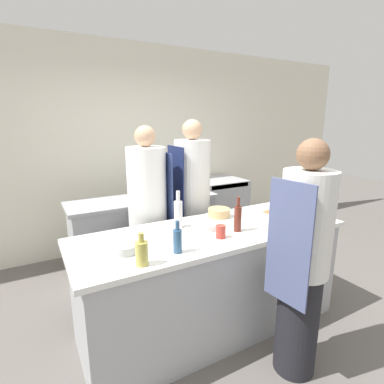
{
  "coord_description": "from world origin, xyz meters",
  "views": [
    {
      "loc": [
        -1.29,
        -1.97,
        1.79
      ],
      "look_at": [
        0.0,
        0.35,
        1.15
      ],
      "focal_mm": 28.0,
      "sensor_mm": 36.0,
      "label": 1
    }
  ],
  "objects_px": {
    "bowl_prep_small": "(204,226)",
    "bottle_olive_oil": "(275,223)",
    "bottle_vinegar": "(177,240)",
    "chef_at_prep_near": "(302,263)",
    "bottle_cooking_oil": "(142,252)",
    "bottle_sauce": "(178,213)",
    "chef_at_pass_far": "(192,206)",
    "chef_at_stove": "(148,217)",
    "bowl_mixing_large": "(124,249)",
    "cup": "(221,232)",
    "bottle_wine": "(238,218)",
    "oven_range": "(217,208)",
    "bowl_ceramic_blue": "(219,213)"
  },
  "relations": [
    {
      "from": "bottle_vinegar",
      "to": "chef_at_prep_near",
      "type": "bearing_deg",
      "value": -32.36
    },
    {
      "from": "bowl_prep_small",
      "to": "chef_at_pass_far",
      "type": "bearing_deg",
      "value": 69.32
    },
    {
      "from": "oven_range",
      "to": "cup",
      "type": "xyz_separation_m",
      "value": [
        -1.25,
        -1.91,
        0.5
      ]
    },
    {
      "from": "bottle_cooking_oil",
      "to": "cup",
      "type": "distance_m",
      "value": 0.7
    },
    {
      "from": "bottle_cooking_oil",
      "to": "oven_range",
      "type": "bearing_deg",
      "value": 46.5
    },
    {
      "from": "chef_at_prep_near",
      "to": "bowl_mixing_large",
      "type": "xyz_separation_m",
      "value": [
        -1.04,
        0.63,
        0.09
      ]
    },
    {
      "from": "oven_range",
      "to": "chef_at_pass_far",
      "type": "height_order",
      "value": "chef_at_pass_far"
    },
    {
      "from": "chef_at_stove",
      "to": "bowl_mixing_large",
      "type": "xyz_separation_m",
      "value": [
        -0.46,
        -0.74,
        0.06
      ]
    },
    {
      "from": "chef_at_prep_near",
      "to": "cup",
      "type": "bearing_deg",
      "value": 23.82
    },
    {
      "from": "chef_at_pass_far",
      "to": "bottle_olive_oil",
      "type": "distance_m",
      "value": 1.03
    },
    {
      "from": "chef_at_pass_far",
      "to": "bottle_sauce",
      "type": "distance_m",
      "value": 0.68
    },
    {
      "from": "bottle_vinegar",
      "to": "bottle_sauce",
      "type": "distance_m",
      "value": 0.5
    },
    {
      "from": "bowl_mixing_large",
      "to": "bowl_prep_small",
      "type": "height_order",
      "value": "bowl_mixing_large"
    },
    {
      "from": "bowl_prep_small",
      "to": "chef_at_stove",
      "type": "bearing_deg",
      "value": 113.69
    },
    {
      "from": "chef_at_stove",
      "to": "bottle_wine",
      "type": "bearing_deg",
      "value": 34.73
    },
    {
      "from": "bowl_prep_small",
      "to": "bottle_cooking_oil",
      "type": "bearing_deg",
      "value": -151.89
    },
    {
      "from": "chef_at_pass_far",
      "to": "bowl_prep_small",
      "type": "xyz_separation_m",
      "value": [
        -0.25,
        -0.65,
        0.03
      ]
    },
    {
      "from": "bowl_prep_small",
      "to": "bottle_olive_oil",
      "type": "bearing_deg",
      "value": -37.4
    },
    {
      "from": "chef_at_pass_far",
      "to": "bottle_cooking_oil",
      "type": "bearing_deg",
      "value": 138.12
    },
    {
      "from": "oven_range",
      "to": "chef_at_prep_near",
      "type": "relative_size",
      "value": 0.54
    },
    {
      "from": "bottle_wine",
      "to": "bowl_prep_small",
      "type": "relative_size",
      "value": 1.32
    },
    {
      "from": "bottle_vinegar",
      "to": "bottle_cooking_oil",
      "type": "distance_m",
      "value": 0.28
    },
    {
      "from": "bottle_olive_oil",
      "to": "bowl_mixing_large",
      "type": "distance_m",
      "value": 1.21
    },
    {
      "from": "chef_at_prep_near",
      "to": "bowl_prep_small",
      "type": "distance_m",
      "value": 0.83
    },
    {
      "from": "bowl_mixing_large",
      "to": "bowl_prep_small",
      "type": "xyz_separation_m",
      "value": [
        0.73,
        0.14,
        -0.0
      ]
    },
    {
      "from": "chef_at_prep_near",
      "to": "bottle_sauce",
      "type": "xyz_separation_m",
      "value": [
        -0.49,
        0.9,
        0.18
      ]
    },
    {
      "from": "chef_at_stove",
      "to": "chef_at_pass_far",
      "type": "distance_m",
      "value": 0.51
    },
    {
      "from": "oven_range",
      "to": "bowl_prep_small",
      "type": "xyz_separation_m",
      "value": [
        -1.26,
        -1.68,
        0.47
      ]
    },
    {
      "from": "chef_at_stove",
      "to": "bowl_mixing_large",
      "type": "height_order",
      "value": "chef_at_stove"
    },
    {
      "from": "oven_range",
      "to": "cup",
      "type": "distance_m",
      "value": 2.34
    },
    {
      "from": "chef_at_stove",
      "to": "bowl_mixing_large",
      "type": "bearing_deg",
      "value": -28.21
    },
    {
      "from": "bottle_olive_oil",
      "to": "bottle_vinegar",
      "type": "distance_m",
      "value": 0.86
    },
    {
      "from": "oven_range",
      "to": "bowl_mixing_large",
      "type": "distance_m",
      "value": 2.73
    },
    {
      "from": "chef_at_stove",
      "to": "bottle_vinegar",
      "type": "height_order",
      "value": "chef_at_stove"
    },
    {
      "from": "chef_at_stove",
      "to": "bowl_ceramic_blue",
      "type": "height_order",
      "value": "chef_at_stove"
    },
    {
      "from": "chef_at_pass_far",
      "to": "bowl_prep_small",
      "type": "relative_size",
      "value": 8.24
    },
    {
      "from": "bottle_cooking_oil",
      "to": "bottle_sauce",
      "type": "bearing_deg",
      "value": 44.59
    },
    {
      "from": "chef_at_stove",
      "to": "cup",
      "type": "xyz_separation_m",
      "value": [
        0.27,
        -0.84,
        0.08
      ]
    },
    {
      "from": "bottle_vinegar",
      "to": "bowl_prep_small",
      "type": "height_order",
      "value": "bottle_vinegar"
    },
    {
      "from": "bottle_olive_oil",
      "to": "bowl_ceramic_blue",
      "type": "height_order",
      "value": "bottle_olive_oil"
    },
    {
      "from": "cup",
      "to": "bottle_sauce",
      "type": "bearing_deg",
      "value": 116.13
    },
    {
      "from": "chef_at_prep_near",
      "to": "bottle_wine",
      "type": "bearing_deg",
      "value": 3.86
    },
    {
      "from": "bottle_wine",
      "to": "cup",
      "type": "height_order",
      "value": "bottle_wine"
    },
    {
      "from": "bottle_sauce",
      "to": "bowl_prep_small",
      "type": "bearing_deg",
      "value": -37.91
    },
    {
      "from": "bottle_sauce",
      "to": "cup",
      "type": "height_order",
      "value": "bottle_sauce"
    },
    {
      "from": "chef_at_prep_near",
      "to": "oven_range",
      "type": "bearing_deg",
      "value": -27.45
    },
    {
      "from": "chef_at_pass_far",
      "to": "bottle_sauce",
      "type": "bearing_deg",
      "value": 141.35
    },
    {
      "from": "bowl_ceramic_blue",
      "to": "bottle_vinegar",
      "type": "bearing_deg",
      "value": -143.31
    },
    {
      "from": "chef_at_stove",
      "to": "bottle_sauce",
      "type": "distance_m",
      "value": 0.5
    },
    {
      "from": "bottle_olive_oil",
      "to": "bottle_vinegar",
      "type": "bearing_deg",
      "value": 177.14
    }
  ]
}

